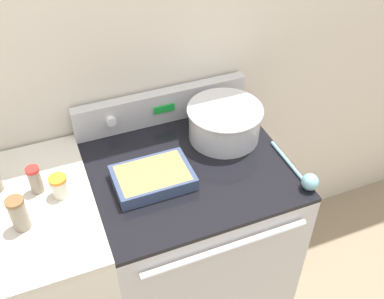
# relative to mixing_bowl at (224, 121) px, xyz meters

# --- Properties ---
(kitchen_wall) EXTENTS (8.00, 0.05, 2.50)m
(kitchen_wall) POSITION_rel_mixing_bowl_xyz_m (-0.20, 0.26, 0.21)
(kitchen_wall) COLOR beige
(kitchen_wall) RESTS_ON ground_plane
(stove_range) EXTENTS (0.74, 0.70, 0.96)m
(stove_range) POSITION_rel_mixing_bowl_xyz_m (-0.20, -0.11, -0.56)
(stove_range) COLOR #BCBCC1
(stove_range) RESTS_ON ground_plane
(control_panel) EXTENTS (0.74, 0.07, 0.14)m
(control_panel) POSITION_rel_mixing_bowl_xyz_m (-0.20, 0.20, -0.01)
(control_panel) COLOR #BCBCC1
(control_panel) RESTS_ON stove_range
(side_counter) EXTENTS (0.52, 0.67, 0.97)m
(side_counter) POSITION_rel_mixing_bowl_xyz_m (-0.83, -0.11, -0.55)
(side_counter) COLOR silver
(side_counter) RESTS_ON ground_plane
(mixing_bowl) EXTENTS (0.30, 0.30, 0.14)m
(mixing_bowl) POSITION_rel_mixing_bowl_xyz_m (0.00, 0.00, 0.00)
(mixing_bowl) COLOR silver
(mixing_bowl) RESTS_ON stove_range
(casserole_dish) EXTENTS (0.28, 0.19, 0.05)m
(casserole_dish) POSITION_rel_mixing_bowl_xyz_m (-0.35, -0.15, -0.05)
(casserole_dish) COLOR #38476B
(casserole_dish) RESTS_ON stove_range
(ladle) EXTENTS (0.06, 0.30, 0.06)m
(ladle) POSITION_rel_mixing_bowl_xyz_m (0.16, -0.36, -0.05)
(ladle) COLOR #7AB2C6
(ladle) RESTS_ON stove_range
(spice_jar_orange_cap) EXTENTS (0.06, 0.06, 0.08)m
(spice_jar_orange_cap) POSITION_rel_mixing_bowl_xyz_m (-0.67, -0.10, -0.03)
(spice_jar_orange_cap) COLOR beige
(spice_jar_orange_cap) RESTS_ON side_counter
(spice_jar_red_cap) EXTENTS (0.05, 0.05, 0.11)m
(spice_jar_red_cap) POSITION_rel_mixing_bowl_xyz_m (-0.74, -0.05, -0.01)
(spice_jar_red_cap) COLOR gray
(spice_jar_red_cap) RESTS_ON side_counter
(spice_jar_brown_cap) EXTENTS (0.06, 0.06, 0.13)m
(spice_jar_brown_cap) POSITION_rel_mixing_bowl_xyz_m (-0.81, -0.20, -0.00)
(spice_jar_brown_cap) COLOR gray
(spice_jar_brown_cap) RESTS_ON side_counter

